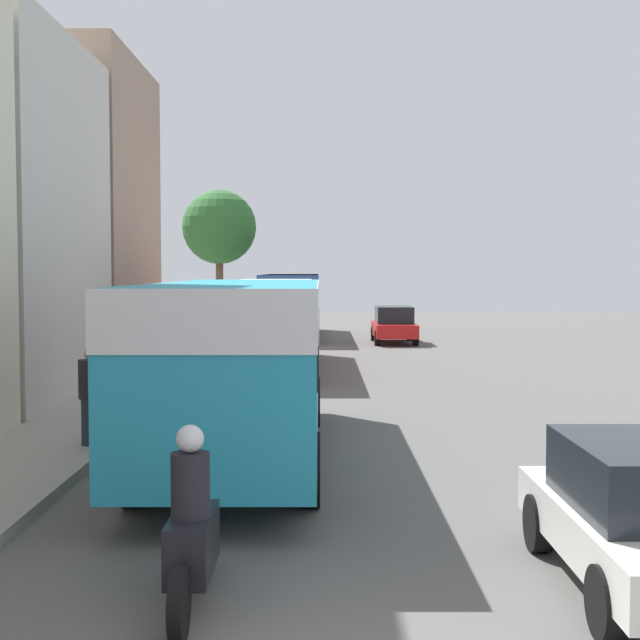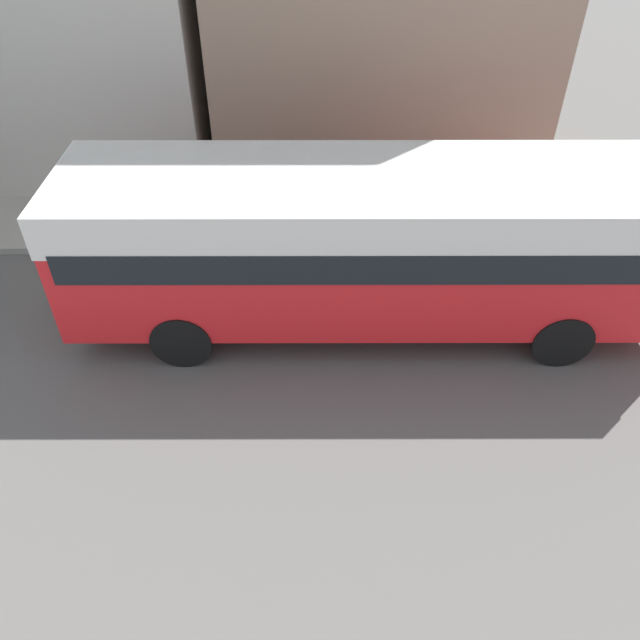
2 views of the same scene
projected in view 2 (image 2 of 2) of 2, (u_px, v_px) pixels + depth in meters
bus_following at (371, 230)px, 10.18m from camera, size 2.62×10.04×2.82m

